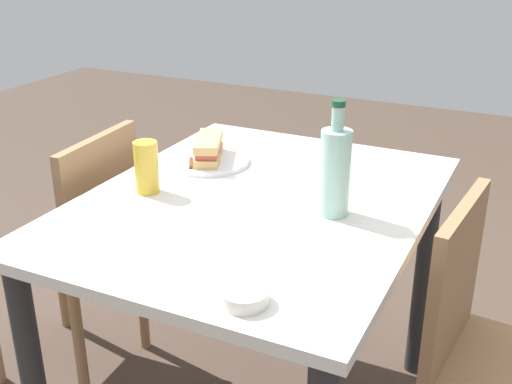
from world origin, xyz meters
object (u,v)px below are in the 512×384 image
plate_near (209,161)px  water_bottle (336,170)px  knife_near (191,159)px  beer_glass (146,167)px  olive_bowl (244,297)px  chair_near (488,354)px  baguette_sandwich_near (209,148)px  chair_far (81,242)px  dining_table (256,239)px

plate_near → water_bottle: (-0.18, -0.46, 0.11)m
knife_near → beer_glass: 0.24m
olive_bowl → chair_near: bearing=-44.8°
knife_near → beer_glass: bearing=-178.9°
baguette_sandwich_near → beer_glass: bearing=171.4°
plate_near → beer_glass: size_ratio=1.70×
chair_far → knife_near: size_ratio=5.44×
baguette_sandwich_near → beer_glass: (-0.27, 0.04, 0.02)m
knife_near → plate_near: bearing=-54.6°
knife_near → olive_bowl: (-0.62, -0.49, -0.00)m
dining_table → chair_far: bearing=89.6°
knife_near → olive_bowl: size_ratio=1.65×
plate_near → beer_glass: bearing=171.4°
baguette_sandwich_near → water_bottle: water_bottle is taller
chair_far → knife_near: bearing=-67.1°
chair_near → plate_near: bearing=76.7°
baguette_sandwich_near → olive_bowl: baguette_sandwich_near is taller
chair_far → beer_glass: size_ratio=6.06×
plate_near → knife_near: knife_near is taller
dining_table → plate_near: 0.33m
dining_table → water_bottle: 0.32m
chair_far → baguette_sandwich_near: bearing=-65.5°
baguette_sandwich_near → olive_bowl: (-0.65, -0.45, -0.03)m
dining_table → baguette_sandwich_near: bearing=53.7°
dining_table → chair_far: size_ratio=1.27×
dining_table → knife_near: (0.15, 0.29, 0.14)m
baguette_sandwich_near → water_bottle: bearing=-111.0°
knife_near → dining_table: bearing=-117.2°
dining_table → baguette_sandwich_near: (0.18, 0.25, 0.17)m
dining_table → water_bottle: size_ratio=3.76×
plate_near → olive_bowl: 0.79m
chair_far → knife_near: 0.48m
knife_near → chair_near: bearing=-100.8°
water_bottle → knife_near: bearing=74.0°
chair_far → baguette_sandwich_near: size_ratio=4.28×
olive_bowl → dining_table: bearing=23.2°
chair_near → water_bottle: water_bottle is taller
baguette_sandwich_near → knife_near: size_ratio=1.27×
water_bottle → beer_glass: water_bottle is taller
chair_far → chair_near: (-0.03, -1.27, 0.00)m
baguette_sandwich_near → dining_table: bearing=-126.3°
knife_near → beer_glass: beer_glass is taller
dining_table → chair_far: 0.65m
plate_near → dining_table: bearing=-126.3°
dining_table → plate_near: plate_near is taller
plate_near → beer_glass: beer_glass is taller
beer_glass → knife_near: bearing=1.1°
beer_glass → chair_far: bearing=75.5°
dining_table → plate_near: size_ratio=4.53×
chair_near → plate_near: 0.95m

